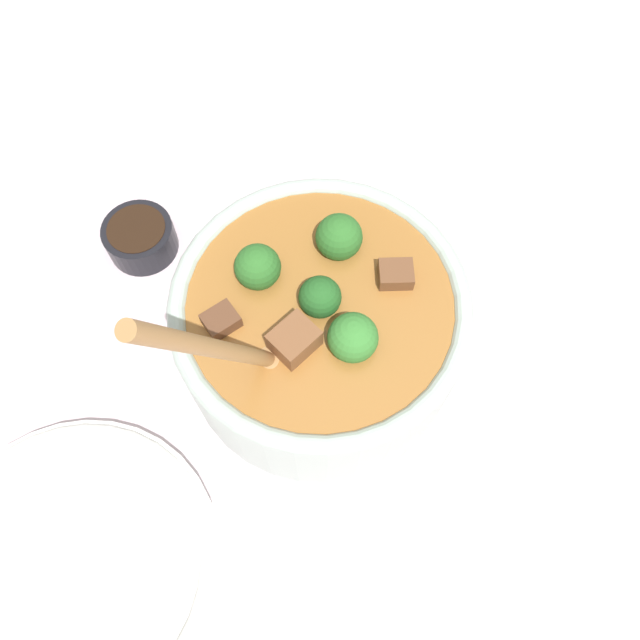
{
  "coord_description": "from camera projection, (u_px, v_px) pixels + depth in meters",
  "views": [
    {
      "loc": [
        -0.22,
        0.06,
        0.56
      ],
      "look_at": [
        0.0,
        0.0,
        0.07
      ],
      "focal_mm": 35.0,
      "sensor_mm": 36.0,
      "label": 1
    }
  ],
  "objects": [
    {
      "name": "ground_plane",
      "position": [
        320.0,
        352.0,
        0.6
      ],
      "size": [
        4.0,
        4.0,
        0.0
      ],
      "primitive_type": "plane",
      "color": "silver"
    },
    {
      "name": "stew_bowl",
      "position": [
        320.0,
        324.0,
        0.55
      ],
      "size": [
        0.25,
        0.25,
        0.3
      ],
      "color": "#B2C6BC",
      "rests_on": "ground_plane"
    },
    {
      "name": "condiment_bowl",
      "position": [
        140.0,
        237.0,
        0.64
      ],
      "size": [
        0.07,
        0.07,
        0.04
      ],
      "color": "black",
      "rests_on": "ground_plane"
    },
    {
      "name": "empty_plate",
      "position": [
        69.0,
        568.0,
        0.51
      ],
      "size": [
        0.25,
        0.25,
        0.02
      ],
      "color": "white",
      "rests_on": "ground_plane"
    }
  ]
}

